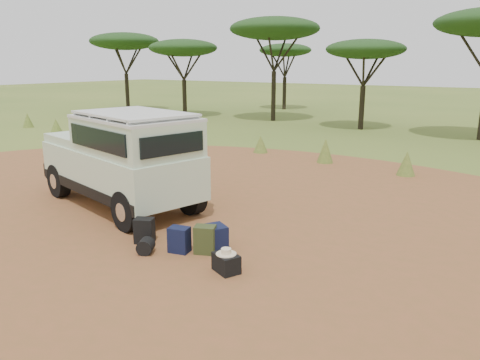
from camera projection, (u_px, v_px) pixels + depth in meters
The scene contains 13 objects.
ground at pixel (158, 234), 10.03m from camera, with size 140.00×140.00×0.00m, color #4F6825.
dirt_clearing at pixel (158, 233), 10.03m from camera, with size 23.00×23.00×0.01m, color brown.
grass_fringe at pixel (327, 153), 16.87m from camera, with size 36.60×1.60×0.90m.
acacia_treeline at pixel (428, 37), 24.44m from camera, with size 46.70×13.20×6.26m.
safari_vehicle at pixel (123, 161), 11.67m from camera, with size 5.32×3.09×2.45m.
walking_staff at pixel (87, 166), 13.12m from camera, with size 0.04×0.04×1.56m, color brown.
backpack_black at pixel (144, 231), 9.46m from camera, with size 0.38×0.28×0.52m, color black.
backpack_navy at pixel (179, 240), 8.98m from camera, with size 0.39×0.28×0.50m, color black.
backpack_olive at pixel (205, 240), 8.93m from camera, with size 0.40×0.29×0.55m, color #384721.
duffel_navy at pixel (217, 237), 9.13m from camera, with size 0.44×0.33×0.49m, color black.
hard_case at pixel (226, 263), 8.15m from camera, with size 0.47×0.33×0.33m, color black.
stuff_sack at pixel (146, 246), 8.94m from camera, with size 0.30×0.30×0.30m, color black.
safari_hat at pixel (226, 252), 8.10m from camera, with size 0.36×0.36×0.10m.
Camera 1 is at (6.70, -6.89, 3.56)m, focal length 35.00 mm.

